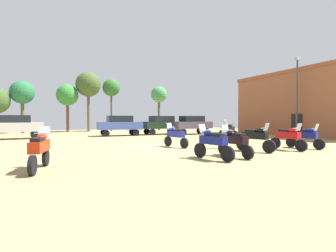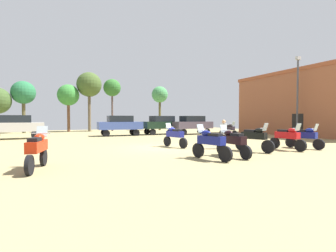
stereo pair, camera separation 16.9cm
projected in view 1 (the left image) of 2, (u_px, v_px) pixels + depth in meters
ground_plane at (164, 148)px, 14.83m from camera, size 44.00×52.00×0.02m
brick_building at (309, 104)px, 25.58m from camera, size 6.12×14.76×6.57m
motorcycle_1 at (228, 129)px, 23.09m from camera, size 0.72×2.09×1.47m
motorcycle_2 at (256, 138)px, 12.86m from camera, size 0.81×2.13×1.50m
motorcycle_4 at (175, 135)px, 14.92m from camera, size 0.76×2.07×1.45m
motorcycle_5 at (305, 136)px, 14.25m from camera, size 0.75×2.11×1.44m
motorcycle_6 at (234, 141)px, 11.12m from camera, size 0.62×2.16×1.44m
motorcycle_7 at (213, 142)px, 10.42m from camera, size 0.74×2.13×1.48m
motorcycle_8 at (288, 137)px, 13.58m from camera, size 0.62×2.20×1.47m
motorcycle_9 at (40, 149)px, 8.28m from camera, size 0.74×2.20×1.46m
car_1 at (15, 125)px, 20.67m from camera, size 4.43×2.14×2.00m
car_2 at (120, 124)px, 24.69m from camera, size 4.36×1.94×2.00m
car_3 at (192, 124)px, 26.96m from camera, size 4.34×1.90×2.00m
car_4 at (162, 124)px, 26.97m from camera, size 4.44×2.16×2.00m
person_1 at (225, 132)px, 14.17m from camera, size 0.41×0.41×1.66m
tree_1 at (111, 88)px, 34.03m from camera, size 2.36×2.36×7.14m
tree_2 at (22, 93)px, 29.02m from camera, size 2.68×2.68×6.13m
tree_3 at (159, 95)px, 36.68m from camera, size 2.39×2.39×6.47m
tree_4 at (88, 85)px, 32.54m from camera, size 3.21×3.21×7.80m
tree_5 at (67, 95)px, 31.58m from camera, size 2.69×2.69×6.07m
lamp_post at (297, 93)px, 22.50m from camera, size 0.44×0.24×7.31m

